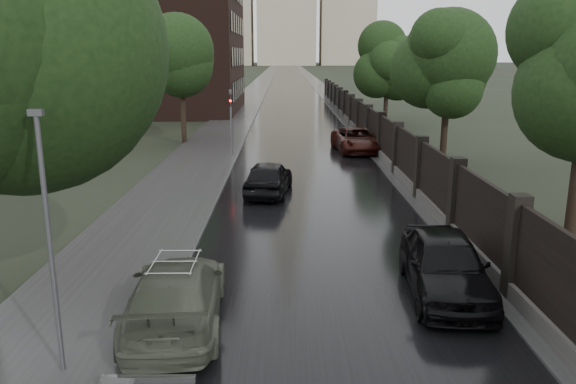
{
  "coord_description": "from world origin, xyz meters",
  "views": [
    {
      "loc": [
        -1.15,
        -8.14,
        6.03
      ],
      "look_at": [
        -1.03,
        10.17,
        1.5
      ],
      "focal_mm": 35.0,
      "sensor_mm": 36.0,
      "label": 1
    }
  ],
  "objects": [
    {
      "name": "tree_left_far",
      "position": [
        -8.0,
        30.0,
        5.24
      ],
      "size": [
        4.25,
        4.25,
        7.39
      ],
      "color": "black",
      "rests_on": "ground"
    },
    {
      "name": "lamp_post",
      "position": [
        -5.4,
        1.5,
        2.67
      ],
      "size": [
        0.25,
        0.12,
        5.11
      ],
      "color": "#59595E",
      "rests_on": "ground"
    },
    {
      "name": "brick_building",
      "position": [
        -18.0,
        52.0,
        10.0
      ],
      "size": [
        24.0,
        18.0,
        20.0
      ],
      "primitive_type": "cube",
      "color": "black",
      "rests_on": "ground"
    },
    {
      "name": "verge_right",
      "position": [
        5.5,
        190.0,
        0.04
      ],
      "size": [
        3.0,
        420.0,
        0.08
      ],
      "primitive_type": "cube",
      "color": "#2D2D2D",
      "rests_on": "ground"
    },
    {
      "name": "tree_right_c",
      "position": [
        7.5,
        40.0,
        4.95
      ],
      "size": [
        4.08,
        4.08,
        7.01
      ],
      "color": "black",
      "rests_on": "ground"
    },
    {
      "name": "hatchback_left",
      "position": [
        -1.85,
        15.85,
        0.76
      ],
      "size": [
        2.3,
        4.62,
        1.51
      ],
      "primitive_type": "imported",
      "rotation": [
        0.0,
        0.0,
        3.02
      ],
      "color": "black",
      "rests_on": "ground"
    },
    {
      "name": "tree_right_b",
      "position": [
        7.5,
        22.0,
        4.95
      ],
      "size": [
        4.08,
        4.08,
        7.01
      ],
      "color": "black",
      "rests_on": "ground"
    },
    {
      "name": "traffic_light",
      "position": [
        -4.3,
        24.99,
        2.4
      ],
      "size": [
        0.16,
        0.32,
        4.0
      ],
      "color": "#59595E",
      "rests_on": "ground"
    },
    {
      "name": "car_right_near",
      "position": [
        2.94,
        5.24,
        0.81
      ],
      "size": [
        2.24,
        4.89,
        1.62
      ],
      "primitive_type": "imported",
      "rotation": [
        0.0,
        0.0,
        -0.07
      ],
      "color": "black",
      "rests_on": "ground"
    },
    {
      "name": "fence_right",
      "position": [
        4.6,
        32.01,
        1.01
      ],
      "size": [
        0.45,
        75.72,
        2.7
      ],
      "color": "#383533",
      "rests_on": "ground"
    },
    {
      "name": "sidewalk_left",
      "position": [
        -6.0,
        190.0,
        0.08
      ],
      "size": [
        4.0,
        420.0,
        0.16
      ],
      "primitive_type": "cube",
      "color": "#2D2D2D",
      "rests_on": "ground"
    },
    {
      "name": "volga_sedan",
      "position": [
        -3.6,
        3.61,
        0.74
      ],
      "size": [
        2.46,
        5.25,
        1.48
      ],
      "primitive_type": "imported",
      "rotation": [
        0.0,
        0.0,
        3.22
      ],
      "color": "#484E3E",
      "rests_on": "ground"
    },
    {
      "name": "road",
      "position": [
        0.0,
        190.0,
        0.01
      ],
      "size": [
        8.0,
        420.0,
        0.02
      ],
      "primitive_type": "cube",
      "color": "black",
      "rests_on": "ground"
    },
    {
      "name": "car_right_far",
      "position": [
        3.4,
        26.87,
        0.76
      ],
      "size": [
        3.05,
        5.67,
        1.51
      ],
      "primitive_type": "imported",
      "rotation": [
        0.0,
        0.0,
        0.1
      ],
      "color": "black",
      "rests_on": "ground"
    }
  ]
}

